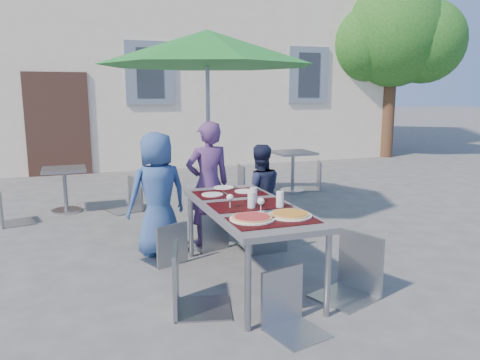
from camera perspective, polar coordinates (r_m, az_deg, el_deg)
name	(u,v)px	position (r m, az deg, el deg)	size (l,w,h in m)	color
ground	(304,305)	(4.15, 7.75, -14.86)	(90.00, 90.00, 0.00)	#48484A
tree	(393,36)	(13.74, 18.15, 16.31)	(3.60, 3.00, 4.70)	#4C3220
dining_table	(249,211)	(4.34, 1.09, -3.81)	(0.80, 1.85, 0.76)	#3F3F43
pizza_near_left	(252,218)	(3.84, 1.49, -4.63)	(0.37, 0.37, 0.03)	white
pizza_near_right	(290,214)	(3.96, 6.12, -4.19)	(0.37, 0.37, 0.03)	white
glassware	(258,199)	(4.25, 2.25, -2.29)	(0.50, 0.40, 0.15)	silver
place_settings	(228,191)	(4.91, -1.52, -1.34)	(0.63, 0.52, 0.01)	white
child_0	(158,194)	(5.20, -10.02, -1.68)	(0.67, 0.43, 1.37)	#314D86
child_1	(208,184)	(5.45, -3.90, -0.48)	(0.53, 0.35, 1.46)	#543267
child_2	(259,194)	(5.56, 2.37, -1.69)	(0.57, 0.33, 1.18)	#1C213E
chair_0	(167,219)	(4.94, -8.92, -4.67)	(0.49, 0.49, 0.84)	gray
chair_1	(210,207)	(5.33, -3.65, -3.35)	(0.48, 0.49, 0.85)	gray
chair_2	(266,202)	(5.25, 3.21, -2.64)	(0.45, 0.46, 0.98)	gray
chair_3	(188,239)	(3.82, -6.33, -7.21)	(0.56, 0.56, 1.04)	gray
chair_4	(355,228)	(4.20, 13.80, -5.76)	(0.59, 0.59, 1.04)	gray
chair_5	(290,266)	(3.56, 6.16, -10.37)	(0.47, 0.47, 0.88)	#93979E
patio_umbrella	(207,49)	(6.48, -4.02, 15.62)	(2.91, 2.91, 2.60)	#B6B8BF
cafe_table_0	(65,184)	(7.47, -20.57, -0.47)	(0.62, 0.62, 0.67)	#B6B8BF
bg_chair_l_0	(6,185)	(7.04, -26.64, -0.52)	(0.51, 0.50, 0.95)	gray
bg_chair_r_0	(129,174)	(7.25, -13.42, 0.67)	(0.55, 0.54, 0.95)	gray
cafe_table_1	(293,165)	(8.47, 6.45, 1.87)	(0.68, 0.68, 0.73)	#B6B8BF
bg_chair_l_1	(246,162)	(8.45, 0.79, 2.18)	(0.44, 0.43, 0.91)	#90959B
bg_chair_r_1	(314,158)	(8.73, 9.00, 2.67)	(0.58, 0.58, 0.99)	#93999E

